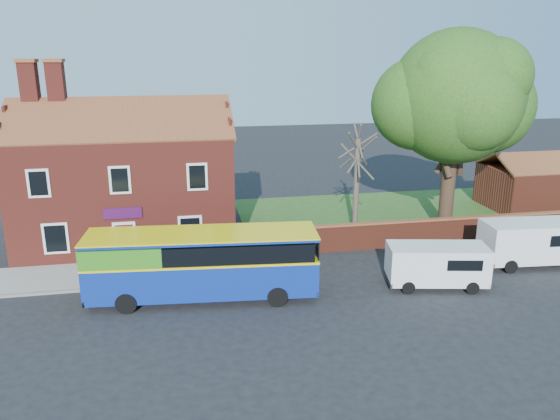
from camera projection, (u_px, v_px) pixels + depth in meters
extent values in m
plane|color=black|center=(278.00, 314.00, 23.92)|extent=(120.00, 120.00, 0.00)
cube|color=gray|center=(124.00, 273.00, 28.07)|extent=(18.00, 3.50, 0.12)
cube|color=slate|center=(121.00, 287.00, 26.42)|extent=(18.00, 0.15, 0.14)
cube|color=#426B28|center=(425.00, 213.00, 38.47)|extent=(26.00, 12.00, 0.04)
cube|color=maroon|center=(128.00, 187.00, 32.58)|extent=(12.00, 8.00, 6.50)
cube|color=brown|center=(119.00, 119.00, 29.49)|extent=(12.30, 4.08, 2.16)
cube|color=brown|center=(125.00, 111.00, 33.26)|extent=(12.30, 4.08, 2.16)
cube|color=maroon|center=(29.00, 82.00, 29.98)|extent=(0.90, 0.90, 2.20)
cube|color=maroon|center=(56.00, 82.00, 30.23)|extent=(0.90, 0.90, 2.20)
cube|color=black|center=(120.00, 180.00, 28.40)|extent=(1.10, 0.06, 1.50)
cube|color=#4C0F19|center=(125.00, 243.00, 29.38)|extent=(0.95, 0.04, 2.10)
cube|color=silver|center=(125.00, 242.00, 29.38)|extent=(1.20, 0.06, 2.30)
cube|color=#3C0D3A|center=(123.00, 213.00, 28.89)|extent=(2.00, 0.06, 0.60)
cube|color=maroon|center=(470.00, 230.00, 32.61)|extent=(22.00, 0.30, 1.50)
cube|color=brown|center=(471.00, 217.00, 32.38)|extent=(22.00, 0.38, 0.10)
cube|color=maroon|center=(542.00, 187.00, 39.65)|extent=(8.00, 5.00, 3.00)
cube|color=brown|center=(558.00, 163.00, 37.89)|extent=(8.20, 2.56, 1.24)
cube|color=brown|center=(535.00, 156.00, 40.24)|extent=(8.20, 2.56, 1.24)
cube|color=navy|center=(203.00, 274.00, 25.16)|extent=(10.61, 3.51, 1.66)
cube|color=#DBBF0B|center=(202.00, 257.00, 24.93)|extent=(10.63, 3.53, 0.10)
cube|color=black|center=(202.00, 247.00, 24.79)|extent=(10.19, 3.49, 0.83)
cube|color=#35851D|center=(125.00, 250.00, 24.46)|extent=(3.76, 2.95, 0.88)
cube|color=navy|center=(201.00, 235.00, 24.63)|extent=(10.61, 3.51, 0.14)
cube|color=#DBBF0B|center=(201.00, 234.00, 24.60)|extent=(10.65, 3.55, 0.06)
cylinder|color=black|center=(126.00, 303.00, 23.89)|extent=(0.96, 0.36, 0.94)
cylinder|color=black|center=(135.00, 280.00, 26.22)|extent=(0.96, 0.36, 0.94)
cylinder|color=black|center=(277.00, 297.00, 24.52)|extent=(0.96, 0.36, 0.94)
cylinder|color=black|center=(273.00, 275.00, 26.85)|extent=(0.96, 0.36, 0.94)
cube|color=white|center=(437.00, 263.00, 26.41)|extent=(5.00, 2.78, 1.80)
cube|color=black|center=(481.00, 258.00, 26.31)|extent=(0.39, 1.59, 0.71)
cube|color=black|center=(483.00, 279.00, 26.61)|extent=(0.47, 1.87, 0.23)
cylinder|color=black|center=(408.00, 288.00, 25.82)|extent=(0.65, 0.34, 0.62)
cylinder|color=black|center=(401.00, 273.00, 27.52)|extent=(0.65, 0.34, 0.62)
cylinder|color=black|center=(472.00, 288.00, 25.79)|extent=(0.65, 0.34, 0.62)
cylinder|color=black|center=(461.00, 273.00, 27.49)|extent=(0.65, 0.34, 0.62)
cube|color=white|center=(534.00, 241.00, 29.07)|extent=(5.54, 2.57, 2.05)
cylinder|color=black|center=(510.00, 266.00, 28.20)|extent=(0.73, 0.27, 0.71)
cylinder|color=black|center=(492.00, 252.00, 30.14)|extent=(0.73, 0.27, 0.71)
cylinder|color=black|center=(550.00, 250.00, 30.50)|extent=(0.73, 0.27, 0.71)
cylinder|color=black|center=(447.00, 191.00, 34.35)|extent=(0.90, 0.90, 5.15)
sphere|color=#406E22|center=(456.00, 97.00, 32.69)|extent=(8.06, 8.06, 8.06)
sphere|color=#406E22|center=(486.00, 107.00, 33.72)|extent=(5.82, 5.82, 5.82)
sphere|color=#406E22|center=(417.00, 104.00, 33.07)|extent=(5.60, 5.60, 5.60)
cylinder|color=#4C4238|center=(356.00, 187.00, 33.40)|extent=(0.34, 0.34, 6.02)
cylinder|color=#4C4238|center=(358.00, 153.00, 32.78)|extent=(0.35, 2.93, 2.36)
cylinder|color=#4C4238|center=(358.00, 156.00, 32.84)|extent=(1.53, 2.17, 2.16)
cylinder|color=#4C4238|center=(358.00, 149.00, 32.72)|extent=(2.46, 1.13, 2.40)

